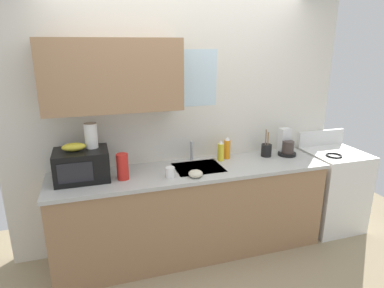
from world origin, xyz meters
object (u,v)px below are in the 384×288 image
at_px(microwave, 82,165).
at_px(utensil_crock, 266,150).
at_px(cereal_canister, 123,167).
at_px(mug_white, 170,172).
at_px(stove_range, 331,189).
at_px(dish_soap_bottle_orange, 227,148).
at_px(banana_bunch, 74,147).
at_px(paper_towel_roll, 91,136).
at_px(dish_soap_bottle_yellow, 221,151).
at_px(small_bowl, 196,174).
at_px(coffee_maker, 286,145).

distance_m(microwave, utensil_crock, 1.86).
relative_size(cereal_canister, mug_white, 2.46).
relative_size(stove_range, dish_soap_bottle_orange, 4.65).
distance_m(stove_range, banana_bunch, 2.82).
distance_m(paper_towel_roll, utensil_crock, 1.79).
relative_size(paper_towel_roll, dish_soap_bottle_yellow, 1.02).
height_order(dish_soap_bottle_yellow, small_bowl, dish_soap_bottle_yellow).
bearing_deg(utensil_crock, small_bowl, -160.33).
xyz_separation_m(cereal_canister, utensil_crock, (1.52, 0.17, -0.05)).
height_order(paper_towel_roll, coffee_maker, paper_towel_roll).
bearing_deg(dish_soap_bottle_yellow, stove_range, -5.91).
bearing_deg(mug_white, coffee_maker, 10.46).
distance_m(cereal_canister, utensil_crock, 1.53).
relative_size(coffee_maker, utensil_crock, 0.96).
relative_size(coffee_maker, dish_soap_bottle_yellow, 1.30).
bearing_deg(dish_soap_bottle_orange, cereal_canister, -168.07).
bearing_deg(stove_range, mug_white, -175.74).
bearing_deg(paper_towel_roll, dish_soap_bottle_orange, 3.49).
xyz_separation_m(paper_towel_roll, coffee_maker, (1.99, 0.01, -0.28)).
bearing_deg(dish_soap_bottle_yellow, paper_towel_roll, -178.14).
distance_m(paper_towel_roll, dish_soap_bottle_yellow, 1.28).
distance_m(dish_soap_bottle_orange, small_bowl, 0.61).
bearing_deg(mug_white, microwave, 165.84).
bearing_deg(dish_soap_bottle_yellow, cereal_canister, -169.28).
xyz_separation_m(banana_bunch, utensil_crock, (1.91, 0.07, -0.23)).
height_order(dish_soap_bottle_yellow, cereal_canister, cereal_canister).
height_order(stove_range, cereal_canister, cereal_canister).
bearing_deg(microwave, stove_range, -0.96).
relative_size(cereal_canister, small_bowl, 1.80).
xyz_separation_m(banana_bunch, coffee_maker, (2.14, 0.06, -0.20)).
bearing_deg(mug_white, banana_bunch, 166.59).
height_order(banana_bunch, paper_towel_roll, paper_towel_roll).
bearing_deg(mug_white, dish_soap_bottle_yellow, 25.06).
relative_size(banana_bunch, mug_white, 2.11).
distance_m(mug_white, utensil_crock, 1.14).
xyz_separation_m(paper_towel_roll, mug_white, (0.65, -0.24, -0.33)).
height_order(dish_soap_bottle_yellow, dish_soap_bottle_orange, dish_soap_bottle_orange).
xyz_separation_m(stove_range, dish_soap_bottle_yellow, (-1.32, 0.14, 0.54)).
distance_m(paper_towel_roll, small_bowl, 0.98).
distance_m(dish_soap_bottle_orange, utensil_crock, 0.43).
distance_m(microwave, paper_towel_roll, 0.27).
relative_size(stove_range, coffee_maker, 3.86).
relative_size(banana_bunch, small_bowl, 1.54).
relative_size(mug_white, small_bowl, 0.73).
relative_size(dish_soap_bottle_yellow, cereal_canister, 0.92).
relative_size(coffee_maker, mug_white, 2.95).
relative_size(coffee_maker, dish_soap_bottle_orange, 1.20).
relative_size(microwave, small_bowl, 3.54).
distance_m(dish_soap_bottle_yellow, dish_soap_bottle_orange, 0.10).
height_order(coffee_maker, dish_soap_bottle_orange, coffee_maker).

